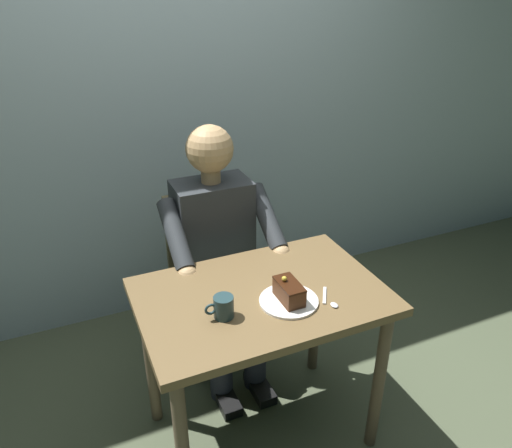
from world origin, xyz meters
TOP-DOWN VIEW (x-y plane):
  - ground_plane at (0.00, 0.00)m, footprint 14.00×14.00m
  - cafe_rear_panel at (0.00, -1.21)m, footprint 6.40×0.12m
  - dining_table at (0.00, 0.00)m, footprint 0.96×0.64m
  - chair at (0.00, -0.67)m, footprint 0.42×0.42m
  - seated_person at (-0.00, -0.50)m, footprint 0.53×0.58m
  - dessert_plate at (-0.07, 0.10)m, footprint 0.22×0.22m
  - cake_slice at (-0.07, 0.10)m, footprint 0.07×0.14m
  - coffee_cup at (0.19, 0.08)m, footprint 0.11×0.07m
  - dessert_spoon at (-0.21, 0.16)m, footprint 0.07×0.14m

SIDE VIEW (x-z plane):
  - ground_plane at x=0.00m, z-range 0.00..0.00m
  - chair at x=0.00m, z-range 0.04..0.92m
  - dining_table at x=0.00m, z-range 0.27..1.03m
  - seated_person at x=0.00m, z-range 0.03..1.31m
  - dessert_spoon at x=-0.21m, z-range 0.76..0.77m
  - dessert_plate at x=-0.07m, z-range 0.76..0.77m
  - coffee_cup at x=0.19m, z-range 0.76..0.85m
  - cake_slice at x=-0.07m, z-range 0.76..0.86m
  - cafe_rear_panel at x=0.00m, z-range 0.00..3.00m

